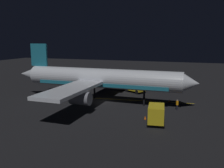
# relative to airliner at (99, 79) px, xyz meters

# --- Properties ---
(ground_plane) EXTENTS (180.00, 180.00, 0.20)m
(ground_plane) POSITION_rel_airliner_xyz_m (0.00, 0.58, -4.37)
(ground_plane) COLOR black
(apron_guide_stripe) EXTENTS (3.10, 24.68, 0.01)m
(apron_guide_stripe) POSITION_rel_airliner_xyz_m (-2.95, 4.58, -4.26)
(apron_guide_stripe) COLOR gold
(apron_guide_stripe) RESTS_ON ground_plane
(airliner) EXTENTS (31.76, 35.16, 10.68)m
(airliner) POSITION_rel_airliner_xyz_m (0.00, 0.00, 0.00)
(airliner) COLOR silver
(airliner) RESTS_ON ground_plane
(baggage_truck) EXTENTS (5.66, 2.87, 2.63)m
(baggage_truck) POSITION_rel_airliner_xyz_m (8.36, 12.04, -2.96)
(baggage_truck) COLOR gold
(baggage_truck) RESTS_ON ground_plane
(catering_truck) EXTENTS (4.88, 6.36, 2.31)m
(catering_truck) POSITION_rel_airliner_xyz_m (-10.40, 3.84, -3.06)
(catering_truck) COLOR gold
(catering_truck) RESTS_ON ground_plane
(ground_crew_worker) EXTENTS (0.40, 0.40, 1.74)m
(ground_crew_worker) POSITION_rel_airliner_xyz_m (0.81, 14.26, -3.38)
(ground_crew_worker) COLOR black
(ground_crew_worker) RESTS_ON ground_plane
(traffic_cone_near_left) EXTENTS (0.50, 0.50, 0.55)m
(traffic_cone_near_left) POSITION_rel_airliner_xyz_m (7.38, 10.31, -4.02)
(traffic_cone_near_left) COLOR #EA590F
(traffic_cone_near_left) RESTS_ON ground_plane
(traffic_cone_near_right) EXTENTS (0.50, 0.50, 0.55)m
(traffic_cone_near_right) POSITION_rel_airliner_xyz_m (-3.94, 12.49, -4.02)
(traffic_cone_near_right) COLOR #EA590F
(traffic_cone_near_right) RESTS_ON ground_plane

